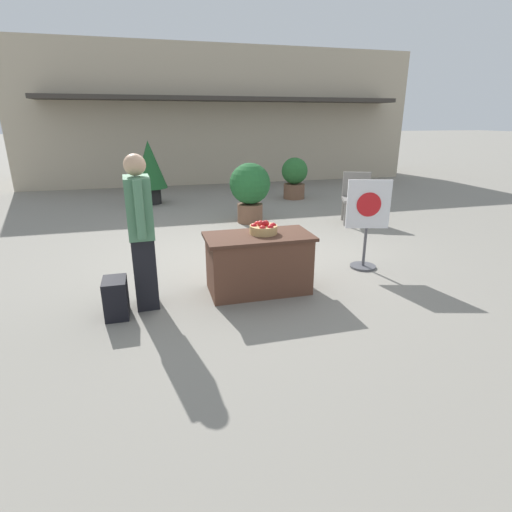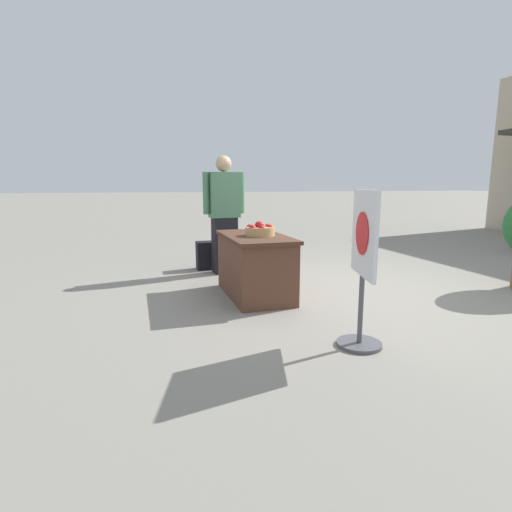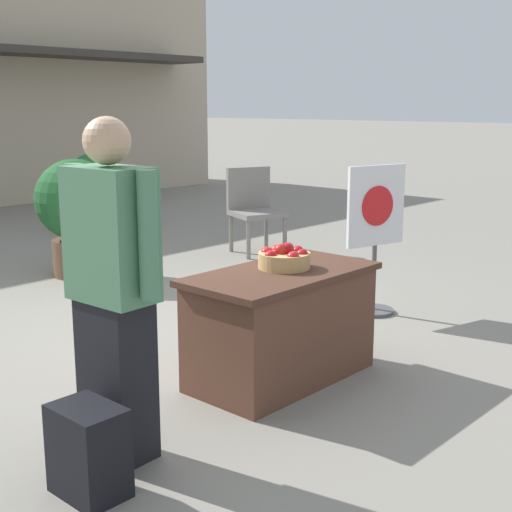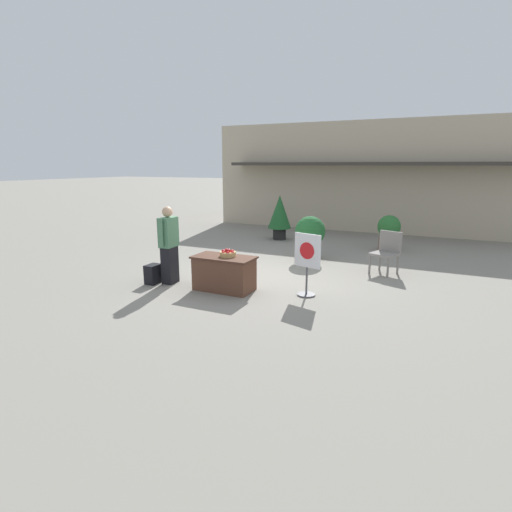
{
  "view_description": "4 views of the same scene",
  "coord_description": "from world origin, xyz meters",
  "px_view_note": "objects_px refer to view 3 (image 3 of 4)",
  "views": [
    {
      "loc": [
        -1.24,
        -5.53,
        2.0
      ],
      "look_at": [
        -0.07,
        -1.16,
        0.45
      ],
      "focal_mm": 28.0,
      "sensor_mm": 36.0,
      "label": 1
    },
    {
      "loc": [
        4.28,
        -2.45,
        1.28
      ],
      "look_at": [
        -0.15,
        -1.12,
        0.45
      ],
      "focal_mm": 28.0,
      "sensor_mm": 36.0,
      "label": 2
    },
    {
      "loc": [
        -3.34,
        -3.96,
        1.73
      ],
      "look_at": [
        0.45,
        -0.51,
        0.63
      ],
      "focal_mm": 50.0,
      "sensor_mm": 36.0,
      "label": 3
    },
    {
      "loc": [
        3.96,
        -8.04,
        2.54
      ],
      "look_at": [
        0.47,
        -0.7,
        0.67
      ],
      "focal_mm": 28.0,
      "sensor_mm": 36.0,
      "label": 4
    }
  ],
  "objects_px": {
    "person_visitor": "(113,290)",
    "patio_chair": "(254,205)",
    "poster_board": "(375,234)",
    "potted_plant_near_left": "(76,208)",
    "backpack": "(89,451)",
    "display_table": "(281,325)",
    "potted_plant_far_right": "(94,188)",
    "apple_basket": "(284,258)"
  },
  "relations": [
    {
      "from": "poster_board",
      "to": "potted_plant_near_left",
      "type": "xyz_separation_m",
      "value": [
        -0.9,
        2.98,
        0.02
      ]
    },
    {
      "from": "apple_basket",
      "to": "potted_plant_near_left",
      "type": "distance_m",
      "value": 3.39
    },
    {
      "from": "person_visitor",
      "to": "apple_basket",
      "type": "bearing_deg",
      "value": 1.46
    },
    {
      "from": "backpack",
      "to": "potted_plant_near_left",
      "type": "xyz_separation_m",
      "value": [
        2.38,
        3.62,
        0.48
      ]
    },
    {
      "from": "display_table",
      "to": "backpack",
      "type": "distance_m",
      "value": 1.67
    },
    {
      "from": "person_visitor",
      "to": "potted_plant_far_right",
      "type": "xyz_separation_m",
      "value": [
        3.83,
        5.63,
        -0.28
      ]
    },
    {
      "from": "display_table",
      "to": "person_visitor",
      "type": "distance_m",
      "value": 1.42
    },
    {
      "from": "poster_board",
      "to": "potted_plant_far_right",
      "type": "height_order",
      "value": "poster_board"
    },
    {
      "from": "apple_basket",
      "to": "potted_plant_far_right",
      "type": "height_order",
      "value": "potted_plant_far_right"
    },
    {
      "from": "poster_board",
      "to": "potted_plant_far_right",
      "type": "xyz_separation_m",
      "value": [
        0.86,
        5.18,
        -0.1
      ]
    },
    {
      "from": "apple_basket",
      "to": "potted_plant_far_right",
      "type": "xyz_separation_m",
      "value": [
        2.44,
        5.53,
        -0.2
      ]
    },
    {
      "from": "potted_plant_far_right",
      "to": "apple_basket",
      "type": "bearing_deg",
      "value": -113.81
    },
    {
      "from": "potted_plant_near_left",
      "to": "patio_chair",
      "type": "bearing_deg",
      "value": -14.32
    },
    {
      "from": "display_table",
      "to": "patio_chair",
      "type": "relative_size",
      "value": 1.27
    },
    {
      "from": "apple_basket",
      "to": "potted_plant_near_left",
      "type": "bearing_deg",
      "value": 78.51
    },
    {
      "from": "apple_basket",
      "to": "backpack",
      "type": "distance_m",
      "value": 1.83
    },
    {
      "from": "display_table",
      "to": "patio_chair",
      "type": "height_order",
      "value": "patio_chair"
    },
    {
      "from": "person_visitor",
      "to": "potted_plant_far_right",
      "type": "height_order",
      "value": "person_visitor"
    },
    {
      "from": "patio_chair",
      "to": "person_visitor",
      "type": "bearing_deg",
      "value": -34.09
    },
    {
      "from": "backpack",
      "to": "poster_board",
      "type": "xyz_separation_m",
      "value": [
        3.29,
        0.65,
        0.47
      ]
    },
    {
      "from": "poster_board",
      "to": "patio_chair",
      "type": "xyz_separation_m",
      "value": [
        1.18,
        2.45,
        -0.12
      ]
    },
    {
      "from": "backpack",
      "to": "poster_board",
      "type": "height_order",
      "value": "poster_board"
    },
    {
      "from": "apple_basket",
      "to": "poster_board",
      "type": "distance_m",
      "value": 1.62
    },
    {
      "from": "person_visitor",
      "to": "poster_board",
      "type": "distance_m",
      "value": 3.01
    },
    {
      "from": "display_table",
      "to": "potted_plant_far_right",
      "type": "relative_size",
      "value": 1.19
    },
    {
      "from": "apple_basket",
      "to": "backpack",
      "type": "xyz_separation_m",
      "value": [
        -1.71,
        -0.3,
        -0.57
      ]
    },
    {
      "from": "display_table",
      "to": "potted_plant_far_right",
      "type": "distance_m",
      "value": 6.11
    },
    {
      "from": "backpack",
      "to": "potted_plant_near_left",
      "type": "height_order",
      "value": "potted_plant_near_left"
    },
    {
      "from": "display_table",
      "to": "patio_chair",
      "type": "distance_m",
      "value": 4.01
    },
    {
      "from": "poster_board",
      "to": "person_visitor",
      "type": "bearing_deg",
      "value": -65.81
    },
    {
      "from": "poster_board",
      "to": "potted_plant_near_left",
      "type": "height_order",
      "value": "poster_board"
    },
    {
      "from": "backpack",
      "to": "potted_plant_far_right",
      "type": "distance_m",
      "value": 7.16
    },
    {
      "from": "patio_chair",
      "to": "backpack",
      "type": "bearing_deg",
      "value": -34.29
    },
    {
      "from": "person_visitor",
      "to": "potted_plant_near_left",
      "type": "xyz_separation_m",
      "value": [
        2.07,
        3.43,
        -0.16
      ]
    },
    {
      "from": "display_table",
      "to": "patio_chair",
      "type": "xyz_separation_m",
      "value": [
        2.83,
        2.83,
        0.2
      ]
    },
    {
      "from": "person_visitor",
      "to": "patio_chair",
      "type": "height_order",
      "value": "person_visitor"
    },
    {
      "from": "potted_plant_near_left",
      "to": "potted_plant_far_right",
      "type": "bearing_deg",
      "value": 51.34
    },
    {
      "from": "backpack",
      "to": "potted_plant_near_left",
      "type": "bearing_deg",
      "value": 56.65
    },
    {
      "from": "apple_basket",
      "to": "backpack",
      "type": "bearing_deg",
      "value": -170.01
    },
    {
      "from": "person_visitor",
      "to": "backpack",
      "type": "bearing_deg",
      "value": -150.85
    },
    {
      "from": "display_table",
      "to": "potted_plant_far_right",
      "type": "bearing_deg",
      "value": 65.73
    },
    {
      "from": "display_table",
      "to": "potted_plant_near_left",
      "type": "relative_size",
      "value": 1.06
    }
  ]
}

